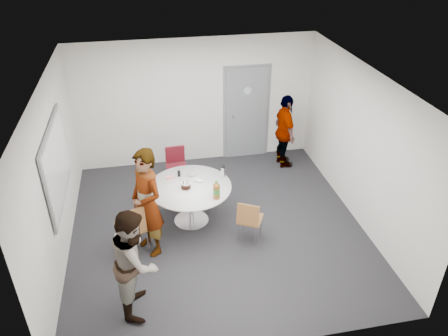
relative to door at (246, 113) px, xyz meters
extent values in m
plane|color=#232226|center=(-1.10, -2.48, -1.03)|extent=(5.00, 5.00, 0.00)
plane|color=silver|center=(-1.10, -2.48, 1.67)|extent=(5.00, 5.00, 0.00)
plane|color=silver|center=(-1.10, 0.02, 0.32)|extent=(5.00, 0.00, 5.00)
plane|color=silver|center=(-3.60, -2.48, 0.32)|extent=(0.00, 5.00, 5.00)
plane|color=silver|center=(1.40, -2.48, 0.32)|extent=(0.00, 5.00, 5.00)
plane|color=silver|center=(-1.10, -4.98, 0.32)|extent=(5.00, 0.00, 5.00)
cube|color=gray|center=(0.00, -0.01, 0.00)|extent=(0.90, 0.05, 2.05)
cube|color=gray|center=(0.00, 0.01, 0.00)|extent=(1.02, 0.04, 2.12)
cylinder|color=#B2BFC6|center=(0.00, -0.04, 0.52)|extent=(0.16, 0.01, 0.16)
cylinder|color=silver|center=(-0.32, -0.07, -0.01)|extent=(0.04, 0.14, 0.04)
cube|color=gray|center=(-3.56, -2.28, 0.42)|extent=(0.03, 1.90, 1.25)
cube|color=white|center=(-3.54, -2.28, 0.42)|extent=(0.01, 1.78, 1.13)
cylinder|color=white|center=(-1.52, -2.21, -0.30)|extent=(1.43, 1.43, 0.03)
cylinder|color=silver|center=(-1.52, -2.21, -0.66)|extent=(0.09, 0.09, 0.69)
cylinder|color=silver|center=(-1.52, -2.21, -1.01)|extent=(0.61, 0.61, 0.02)
cylinder|color=white|center=(-1.60, -2.27, -0.28)|extent=(0.22, 0.22, 0.01)
cylinder|color=black|center=(-1.60, -2.27, -0.23)|extent=(0.16, 0.16, 0.09)
cylinder|color=white|center=(-1.60, -2.27, -0.17)|extent=(0.17, 0.17, 0.02)
cylinder|color=brown|center=(-1.14, -2.65, -0.15)|extent=(0.11, 0.11, 0.26)
cylinder|color=#337F32|center=(-1.14, -2.65, -0.14)|extent=(0.12, 0.12, 0.10)
cone|color=brown|center=(-1.14, -2.65, 0.01)|extent=(0.11, 0.11, 0.05)
cylinder|color=#4CA44A|center=(-1.14, -2.65, 0.05)|extent=(0.04, 0.04, 0.03)
imported|color=white|center=(-1.45, -1.87, -0.23)|extent=(0.17, 0.17, 0.09)
cylinder|color=black|center=(-1.67, -1.84, -0.22)|extent=(0.06, 0.06, 0.13)
cylinder|color=silver|center=(-0.91, -2.04, -0.18)|extent=(0.08, 0.08, 0.20)
cylinder|color=black|center=(-0.91, -2.04, -0.06)|extent=(0.08, 0.08, 0.03)
cube|color=#F47D7A|center=(-1.84, -1.89, -0.27)|extent=(0.15, 0.11, 0.02)
ellipsoid|color=white|center=(-1.36, -2.08, -0.26)|extent=(0.22, 0.22, 0.03)
cube|color=brown|center=(-2.54, -2.80, -0.55)|extent=(0.56, 0.56, 0.04)
cube|color=brown|center=(-2.47, -3.00, -0.31)|extent=(0.43, 0.23, 0.42)
cylinder|color=silver|center=(-2.43, -2.57, -0.79)|extent=(0.02, 0.02, 0.48)
cylinder|color=silver|center=(-2.77, -2.68, -0.79)|extent=(0.02, 0.02, 0.48)
cylinder|color=silver|center=(-2.31, -2.91, -0.79)|extent=(0.02, 0.02, 0.48)
cylinder|color=silver|center=(-2.65, -3.02, -0.79)|extent=(0.02, 0.02, 0.48)
cube|color=brown|center=(-0.61, -2.87, -0.62)|extent=(0.51, 0.51, 0.03)
cube|color=brown|center=(-0.70, -3.03, -0.41)|extent=(0.36, 0.24, 0.36)
cylinder|color=silver|center=(-0.40, -2.81, -0.82)|extent=(0.02, 0.02, 0.41)
cylinder|color=silver|center=(-0.68, -2.66, -0.82)|extent=(0.02, 0.02, 0.41)
cylinder|color=silver|center=(-0.55, -3.08, -0.82)|extent=(0.02, 0.02, 0.41)
cylinder|color=silver|center=(-0.82, -2.94, -0.82)|extent=(0.02, 0.02, 0.41)
cube|color=maroon|center=(-1.64, -1.05, -0.60)|extent=(0.42, 0.42, 0.03)
cube|color=maroon|center=(-1.65, -0.86, -0.38)|extent=(0.38, 0.10, 0.38)
cylinder|color=silver|center=(-1.80, -1.22, -0.81)|extent=(0.02, 0.02, 0.43)
cylinder|color=silver|center=(-1.48, -1.21, -0.81)|extent=(0.02, 0.02, 0.43)
cylinder|color=silver|center=(-1.81, -0.90, -0.81)|extent=(0.02, 0.02, 0.43)
cylinder|color=silver|center=(-1.49, -0.88, -0.81)|extent=(0.02, 0.02, 0.43)
imported|color=#A5C6EA|center=(-2.26, -2.83, -0.11)|extent=(0.72, 0.80, 1.83)
imported|color=white|center=(-2.47, -3.98, -0.22)|extent=(0.68, 0.84, 1.62)
imported|color=black|center=(0.69, -0.60, -0.23)|extent=(0.42, 0.95, 1.60)
camera|label=1|loc=(-2.15, -8.46, 3.80)|focal=35.00mm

